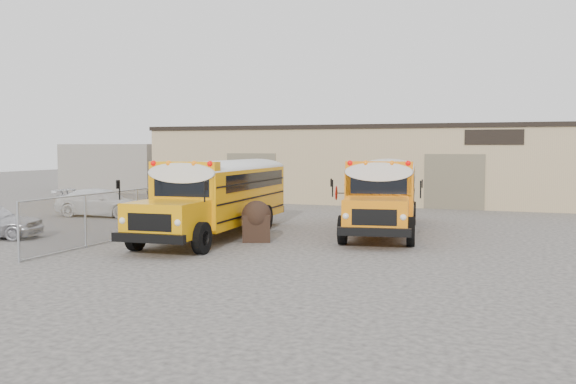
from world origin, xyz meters
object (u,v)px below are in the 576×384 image
(car_white, at_px, (102,203))
(school_bus_left, at_px, (270,183))
(school_bus_right, at_px, (390,181))
(car_dark, at_px, (186,199))
(tarp_bundle, at_px, (256,220))

(car_white, bearing_deg, school_bus_left, -81.26)
(school_bus_right, xyz_separation_m, car_dark, (-9.68, -3.20, -0.90))
(school_bus_left, distance_m, school_bus_right, 6.14)
(school_bus_right, bearing_deg, car_white, -156.67)
(car_dark, bearing_deg, school_bus_right, -47.52)
(school_bus_right, height_order, car_white, school_bus_right)
(school_bus_left, height_order, car_dark, school_bus_left)
(school_bus_right, xyz_separation_m, car_white, (-12.99, -5.61, -1.01))
(tarp_bundle, distance_m, car_white, 11.52)
(tarp_bundle, xyz_separation_m, car_dark, (-7.09, 7.36, 0.03))
(school_bus_left, bearing_deg, tarp_bundle, -71.18)
(car_white, distance_m, car_dark, 4.10)
(school_bus_right, distance_m, tarp_bundle, 10.91)
(school_bus_right, relative_size, car_dark, 2.15)
(tarp_bundle, height_order, car_dark, car_dark)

